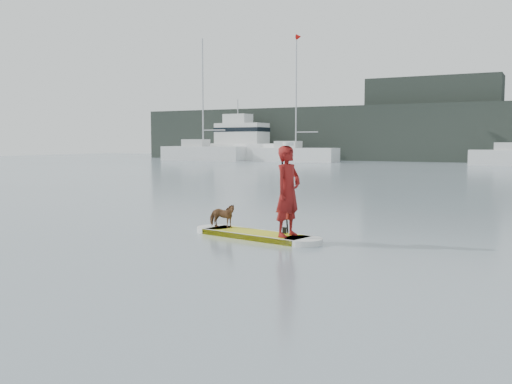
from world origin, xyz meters
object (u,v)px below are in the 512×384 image
at_px(paddler, 288,191).
at_px(dog, 222,216).
at_px(sailboat_b, 295,153).
at_px(paddleboard, 256,235).
at_px(sailboat_a, 203,152).
at_px(motor_yacht_b, 246,143).

height_order(paddler, dog, paddler).
distance_m(dog, sailboat_b, 47.15).
bearing_deg(paddleboard, sailboat_b, 124.21).
distance_m(sailboat_a, sailboat_b, 10.55).
relative_size(paddleboard, sailboat_b, 0.25).
bearing_deg(motor_yacht_b, sailboat_b, -12.22).
bearing_deg(motor_yacht_b, paddler, -57.11).
distance_m(paddleboard, dog, 1.06).
bearing_deg(paddler, dog, 91.15).
relative_size(dog, sailboat_a, 0.05).
distance_m(paddleboard, sailboat_a, 51.20).
bearing_deg(paddleboard, sailboat_a, 135.78).
bearing_deg(paddleboard, paddler, 0.00).
relative_size(paddleboard, motor_yacht_b, 0.31).
xyz_separation_m(paddler, sailboat_a, (-29.60, 42.52, -0.14)).
bearing_deg(dog, paddleboard, -110.54).
distance_m(paddler, dog, 1.98).
height_order(paddleboard, sailboat_a, sailboat_a).
height_order(dog, motor_yacht_b, motor_yacht_b).
bearing_deg(sailboat_a, sailboat_b, 3.52).
height_order(dog, sailboat_a, sailboat_a).
xyz_separation_m(dog, motor_yacht_b, (-24.28, 45.77, 1.54)).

